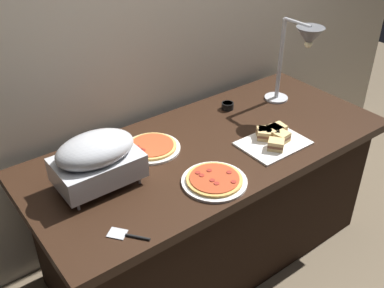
% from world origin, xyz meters
% --- Properties ---
extents(ground_plane, '(8.00, 8.00, 0.00)m').
position_xyz_m(ground_plane, '(0.00, 0.00, 0.00)').
color(ground_plane, brown).
extents(back_wall, '(4.40, 0.04, 2.40)m').
position_xyz_m(back_wall, '(0.00, 0.50, 1.20)').
color(back_wall, beige).
rests_on(back_wall, ground_plane).
extents(buffet_table, '(1.90, 0.84, 0.76)m').
position_xyz_m(buffet_table, '(0.00, 0.00, 0.39)').
color(buffet_table, black).
rests_on(buffet_table, ground_plane).
extents(chafing_dish, '(0.37, 0.24, 0.25)m').
position_xyz_m(chafing_dish, '(-0.61, 0.04, 0.90)').
color(chafing_dish, '#B7BABF').
rests_on(chafing_dish, buffet_table).
extents(heat_lamp, '(0.15, 0.33, 0.50)m').
position_xyz_m(heat_lamp, '(0.64, 0.01, 1.15)').
color(heat_lamp, '#B7BABF').
rests_on(heat_lamp, buffet_table).
extents(pizza_plate_front, '(0.30, 0.30, 0.03)m').
position_xyz_m(pizza_plate_front, '(-0.19, -0.25, 0.77)').
color(pizza_plate_front, white).
rests_on(pizza_plate_front, buffet_table).
extents(pizza_plate_center, '(0.28, 0.28, 0.03)m').
position_xyz_m(pizza_plate_center, '(-0.26, 0.14, 0.77)').
color(pizza_plate_center, white).
rests_on(pizza_plate_center, buffet_table).
extents(sandwich_platter, '(0.34, 0.25, 0.06)m').
position_xyz_m(sandwich_platter, '(0.27, -0.17, 0.79)').
color(sandwich_platter, white).
rests_on(sandwich_platter, buffet_table).
extents(sauce_cup_near, '(0.07, 0.07, 0.04)m').
position_xyz_m(sauce_cup_near, '(0.32, 0.24, 0.78)').
color(sauce_cup_near, black).
rests_on(sauce_cup_near, buffet_table).
extents(serving_spatula, '(0.13, 0.16, 0.01)m').
position_xyz_m(serving_spatula, '(-0.67, -0.31, 0.76)').
color(serving_spatula, '#B7BABF').
rests_on(serving_spatula, buffet_table).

